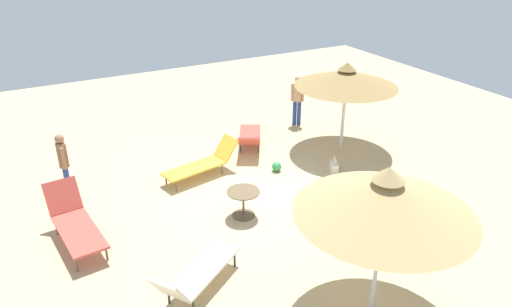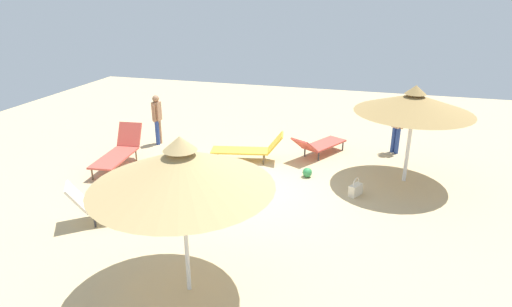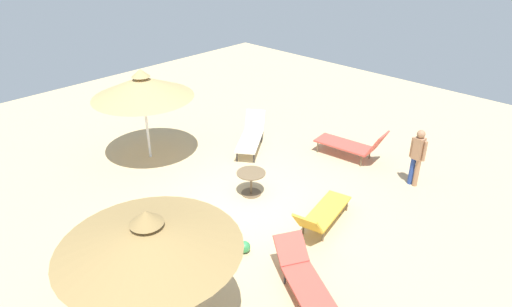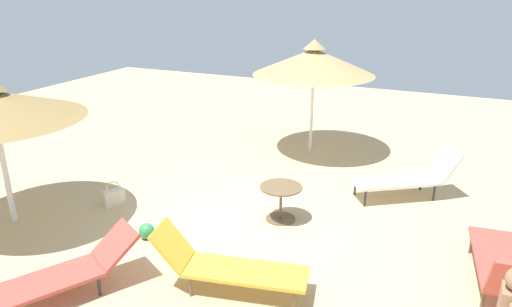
# 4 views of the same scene
# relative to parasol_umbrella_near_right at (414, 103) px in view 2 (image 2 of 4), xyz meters

# --- Properties ---
(ground) EXTENTS (24.00, 24.00, 0.10)m
(ground) POSITION_rel_parasol_umbrella_near_right_xyz_m (3.70, 1.56, -2.14)
(ground) COLOR tan
(parasol_umbrella_near_right) EXTENTS (2.90, 2.90, 2.54)m
(parasol_umbrella_near_right) POSITION_rel_parasol_umbrella_near_right_xyz_m (0.00, 0.00, 0.00)
(parasol_umbrella_near_right) COLOR white
(parasol_umbrella_near_right) RESTS_ON ground
(parasol_umbrella_center) EXTENTS (2.86, 2.86, 2.72)m
(parasol_umbrella_center) POSITION_rel_parasol_umbrella_near_right_xyz_m (3.63, 5.60, 0.11)
(parasol_umbrella_center) COLOR white
(parasol_umbrella_center) RESTS_ON ground
(lounge_chair_edge) EXTENTS (2.15, 0.99, 0.86)m
(lounge_chair_edge) POSITION_rel_parasol_umbrella_near_right_xyz_m (4.31, -0.22, -1.71)
(lounge_chair_edge) COLOR gold
(lounge_chair_edge) RESTS_ON ground
(lounge_chair_far_left) EXTENTS (0.91, 2.13, 1.04)m
(lounge_chair_far_left) POSITION_rel_parasol_umbrella_near_right_xyz_m (7.74, 1.16, -1.63)
(lounge_chair_far_left) COLOR #CC4C3F
(lounge_chair_far_left) RESTS_ON ground
(lounge_chair_front) EXTENTS (2.02, 1.64, 0.93)m
(lounge_chair_front) POSITION_rel_parasol_umbrella_near_right_xyz_m (6.17, 3.83, -1.67)
(lounge_chair_front) COLOR silver
(lounge_chair_front) RESTS_ON ground
(lounge_chair_far_right) EXTENTS (1.50, 2.04, 0.74)m
(lounge_chair_far_right) POSITION_rel_parasol_umbrella_near_right_xyz_m (2.43, -1.19, -1.73)
(lounge_chair_far_right) COLOR #CC4C3F
(lounge_chair_far_right) RESTS_ON ground
(person_standing_back) EXTENTS (0.36, 0.33, 1.65)m
(person_standing_back) POSITION_rel_parasol_umbrella_near_right_xyz_m (0.22, -2.09, -1.16)
(person_standing_back) COLOR navy
(person_standing_back) RESTS_ON ground
(person_standing_near_left) EXTENTS (0.23, 0.43, 1.61)m
(person_standing_near_left) POSITION_rel_parasol_umbrella_near_right_xyz_m (7.57, -0.85, -1.19)
(person_standing_near_left) COLOR navy
(person_standing_near_left) RESTS_ON ground
(handbag) EXTENTS (0.34, 0.42, 0.47)m
(handbag) POSITION_rel_parasol_umbrella_near_right_xyz_m (1.18, 1.24, -1.94)
(handbag) COLOR beige
(handbag) RESTS_ON ground
(side_table_round) EXTENTS (0.74, 0.74, 0.63)m
(side_table_round) POSITION_rel_parasol_umbrella_near_right_xyz_m (4.25, 1.97, -1.66)
(side_table_round) COLOR brown
(side_table_round) RESTS_ON ground
(beach_ball) EXTENTS (0.26, 0.26, 0.26)m
(beach_ball) POSITION_rel_parasol_umbrella_near_right_xyz_m (2.49, 0.46, -1.96)
(beach_ball) COLOR #338C4C
(beach_ball) RESTS_ON ground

